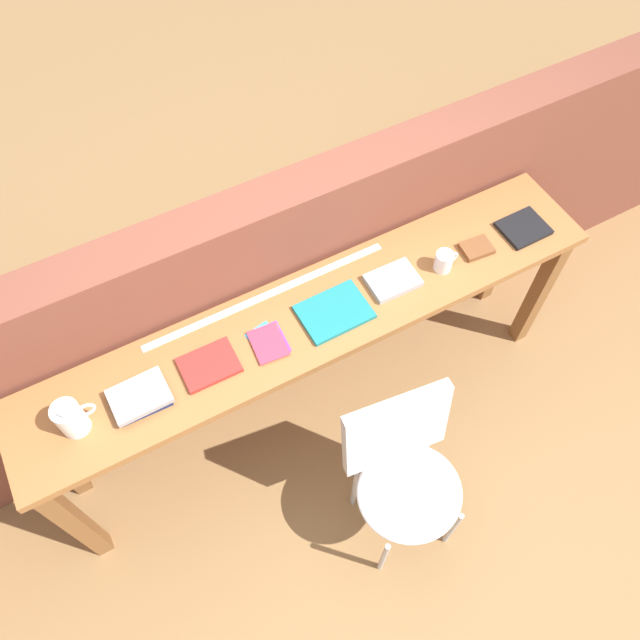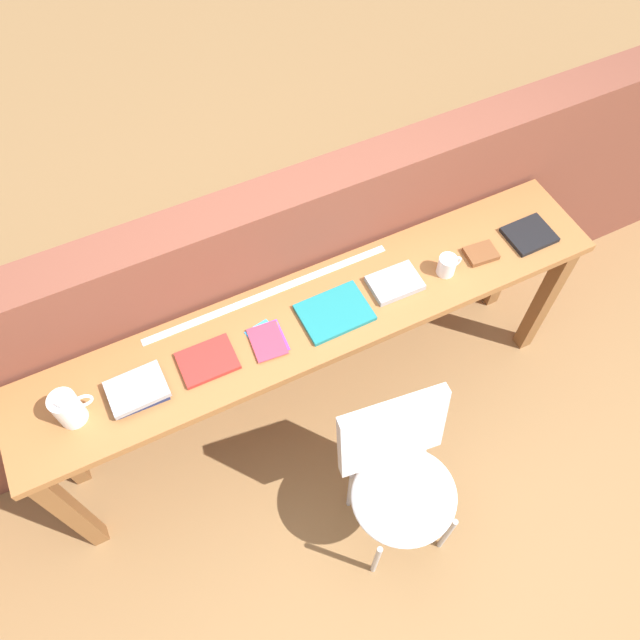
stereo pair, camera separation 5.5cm
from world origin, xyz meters
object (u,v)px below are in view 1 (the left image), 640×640
(leather_journal_brown, at_px, (477,248))
(book_repair_rightmost, at_px, (523,228))
(chair_white_moulded, at_px, (404,471))
(pitcher_white, at_px, (71,418))
(magazine_cycling, at_px, (209,365))
(book_open_centre, at_px, (334,312))
(pamphlet_pile_colourful, at_px, (268,342))
(mug, at_px, (444,261))
(book_stack_leftmost, at_px, (140,397))

(leather_journal_brown, relative_size, book_repair_rightmost, 0.65)
(chair_white_moulded, xyz_separation_m, pitcher_white, (-1.05, 0.62, 0.43))
(magazine_cycling, relative_size, book_open_centre, 0.78)
(pamphlet_pile_colourful, bearing_deg, chair_white_moulded, -64.36)
(chair_white_moulded, bearing_deg, mug, 48.66)
(magazine_cycling, distance_m, mug, 1.05)
(magazine_cycling, height_order, book_repair_rightmost, book_repair_rightmost)
(book_stack_leftmost, xyz_separation_m, leather_journal_brown, (1.51, -0.01, -0.01))
(pamphlet_pile_colourful, bearing_deg, mug, -1.28)
(pitcher_white, relative_size, leather_journal_brown, 1.41)
(chair_white_moulded, distance_m, pamphlet_pile_colourful, 0.76)
(book_repair_rightmost, bearing_deg, book_stack_leftmost, 178.96)
(chair_white_moulded, distance_m, pitcher_white, 1.29)
(pamphlet_pile_colourful, bearing_deg, magazine_cycling, 176.49)
(chair_white_moulded, relative_size, magazine_cycling, 4.14)
(pitcher_white, xyz_separation_m, book_open_centre, (1.05, -0.01, -0.07))
(leather_journal_brown, bearing_deg, chair_white_moulded, -133.93)
(magazine_cycling, xyz_separation_m, mug, (1.05, -0.03, 0.04))
(magazine_cycling, bearing_deg, chair_white_moulded, -48.70)
(mug, relative_size, book_repair_rightmost, 0.55)
(mug, height_order, leather_journal_brown, mug)
(pamphlet_pile_colourful, bearing_deg, book_open_centre, -0.26)
(book_stack_leftmost, distance_m, book_repair_rightmost, 1.76)
(mug, relative_size, leather_journal_brown, 0.85)
(leather_journal_brown, bearing_deg, book_open_centre, -175.12)
(pamphlet_pile_colourful, distance_m, book_repair_rightmost, 1.24)
(pitcher_white, height_order, magazine_cycling, pitcher_white)
(leather_journal_brown, bearing_deg, book_repair_rightmost, 4.46)
(magazine_cycling, xyz_separation_m, leather_journal_brown, (1.23, -0.02, 0.00))
(book_stack_leftmost, height_order, magazine_cycling, book_stack_leftmost)
(magazine_cycling, distance_m, book_open_centre, 0.54)
(book_stack_leftmost, bearing_deg, book_open_centre, -0.46)
(pamphlet_pile_colourful, xyz_separation_m, book_repair_rightmost, (1.24, -0.01, 0.00))
(magazine_cycling, xyz_separation_m, pamphlet_pile_colourful, (0.24, -0.01, -0.00))
(magazine_cycling, relative_size, mug, 1.96)
(chair_white_moulded, bearing_deg, book_open_centre, 89.76)
(book_stack_leftmost, height_order, book_open_centre, book_stack_leftmost)
(pamphlet_pile_colourful, distance_m, book_open_centre, 0.29)
(pamphlet_pile_colourful, distance_m, leather_journal_brown, 0.99)
(pitcher_white, distance_m, book_open_centre, 1.05)
(chair_white_moulded, bearing_deg, leather_journal_brown, 40.53)
(book_stack_leftmost, bearing_deg, pamphlet_pile_colourful, -0.57)
(book_open_centre, height_order, leather_journal_brown, leather_journal_brown)
(magazine_cycling, bearing_deg, mug, -1.21)
(pamphlet_pile_colourful, relative_size, leather_journal_brown, 1.44)
(leather_journal_brown, bearing_deg, mug, -171.67)
(book_stack_leftmost, bearing_deg, mug, -1.00)
(pamphlet_pile_colourful, bearing_deg, leather_journal_brown, -0.54)
(pitcher_white, xyz_separation_m, pamphlet_pile_colourful, (0.76, -0.01, -0.07))
(pitcher_white, bearing_deg, mug, -1.13)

